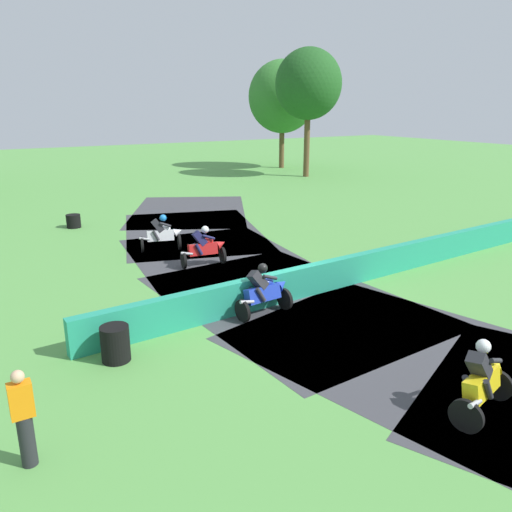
{
  "coord_description": "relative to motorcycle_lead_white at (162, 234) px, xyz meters",
  "views": [
    {
      "loc": [
        -7.65,
        -11.15,
        5.37
      ],
      "look_at": [
        0.0,
        1.66,
        0.9
      ],
      "focal_mm": 35.53,
      "sensor_mm": 36.0,
      "label": 1
    }
  ],
  "objects": [
    {
      "name": "motorcycle_trailing_blue",
      "position": [
        0.11,
        -7.2,
        -0.01
      ],
      "size": [
        1.68,
        0.88,
        1.43
      ],
      "color": "black",
      "rests_on": "ground"
    },
    {
      "name": "track_marshal",
      "position": [
        -6.15,
        -10.39,
        0.16
      ],
      "size": [
        0.34,
        0.24,
        1.63
      ],
      "color": "#232328",
      "rests_on": "ground"
    },
    {
      "name": "motorcycle_chase_red",
      "position": [
        0.58,
        -2.53,
        -0.0
      ],
      "size": [
        1.71,
        0.91,
        1.43
      ],
      "color": "black",
      "rests_on": "ground"
    },
    {
      "name": "motorcycle_lead_white",
      "position": [
        0.0,
        0.0,
        0.0
      ],
      "size": [
        1.71,
        1.08,
        1.43
      ],
      "color": "black",
      "rests_on": "ground"
    },
    {
      "name": "motorcycle_fourth_yellow",
      "position": [
        1.09,
        -13.06,
        0.0
      ],
      "size": [
        1.68,
        1.04,
        1.43
      ],
      "color": "black",
      "rests_on": "ground"
    },
    {
      "name": "safety_barrier",
      "position": [
        6.57,
        -6.38,
        -0.21
      ],
      "size": [
        22.99,
        1.76,
        0.9
      ],
      "primitive_type": "cube",
      "rotation": [
        0.0,
        0.0,
        -1.51
      ],
      "color": "#239375",
      "rests_on": "ground"
    },
    {
      "name": "tree_distant",
      "position": [
        18.65,
        19.84,
        5.35
      ],
      "size": [
        5.8,
        5.8,
        9.07
      ],
      "color": "brown",
      "rests_on": "ground"
    },
    {
      "name": "tire_stack_near",
      "position": [
        -2.13,
        5.65,
        -0.36
      ],
      "size": [
        0.63,
        0.63,
        0.6
      ],
      "color": "black",
      "rests_on": "ground"
    },
    {
      "name": "tire_stack_mid_a",
      "position": [
        -4.04,
        -7.76,
        -0.26
      ],
      "size": [
        0.63,
        0.63,
        0.8
      ],
      "color": "black",
      "rests_on": "ground"
    },
    {
      "name": "track_asphalt",
      "position": [
        2.77,
        -6.62,
        -0.65
      ],
      "size": [
        12.32,
        35.97,
        0.01
      ],
      "color": "#3D3D42",
      "rests_on": "ground"
    },
    {
      "name": "tree_mid_rise",
      "position": [
        17.11,
        14.09,
        6.15
      ],
      "size": [
        4.94,
        4.94,
        9.43
      ],
      "color": "brown",
      "rests_on": "ground"
    },
    {
      "name": "ground_plane",
      "position": [
        1.13,
        -6.73,
        -0.66
      ],
      "size": [
        120.0,
        120.0,
        0.0
      ],
      "primitive_type": "plane",
      "color": "#569947"
    }
  ]
}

